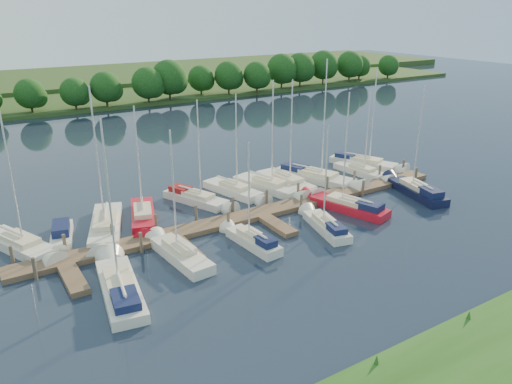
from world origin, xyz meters
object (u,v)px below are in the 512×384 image
sailboat_s_2 (252,241)px  sailboat_n_0 (22,247)px  dock (262,216)px  motorboat (62,236)px  sailboat_n_5 (235,192)px

sailboat_s_2 → sailboat_n_0: bearing=146.3°
sailboat_n_0 → dock: bearing=143.2°
sailboat_n_0 → motorboat: (2.86, 0.33, 0.05)m
sailboat_n_5 → sailboat_n_0: bearing=-8.5°
sailboat_n_5 → motorboat: bearing=-8.7°
sailboat_n_0 → motorboat: size_ratio=1.98×
motorboat → sailboat_n_5: 16.19m
sailboat_s_2 → sailboat_n_5: bearing=62.4°
motorboat → sailboat_n_0: bearing=20.6°
sailboat_n_0 → sailboat_s_2: size_ratio=1.30×
dock → sailboat_n_5: 6.23m
sailboat_n_0 → motorboat: bearing=163.2°
dock → sailboat_s_2: 5.11m
sailboat_n_5 → sailboat_s_2: bearing=53.1°
dock → sailboat_s_2: bearing=-131.2°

